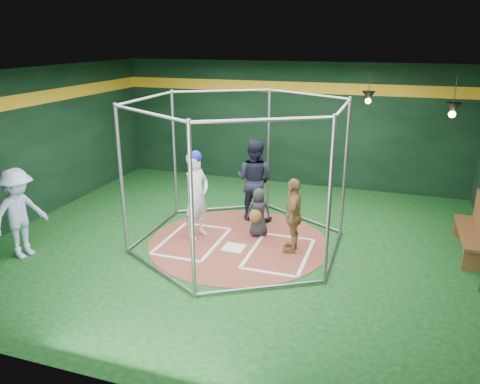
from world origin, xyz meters
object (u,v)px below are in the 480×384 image
(batter_figure, at_px, (197,195))
(visitor_leopard, at_px, (293,215))
(umpire, at_px, (254,180))
(dugout_bench, at_px, (476,228))

(batter_figure, height_order, visitor_leopard, batter_figure)
(umpire, distance_m, dugout_bench, 4.75)
(umpire, xyz_separation_m, dugout_bench, (4.72, -0.39, -0.42))
(visitor_leopard, height_order, umpire, umpire)
(batter_figure, relative_size, umpire, 1.00)
(batter_figure, bearing_deg, visitor_leopard, -1.25)
(batter_figure, xyz_separation_m, dugout_bench, (5.57, 1.00, -0.40))
(visitor_leopard, bearing_deg, dugout_bench, 102.52)
(dugout_bench, bearing_deg, umpire, 175.32)
(batter_figure, bearing_deg, umpire, 58.34)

